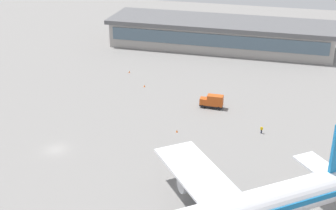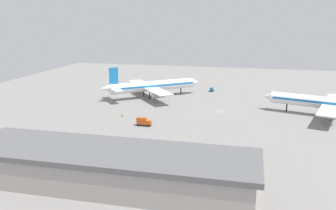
% 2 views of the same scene
% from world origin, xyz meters
% --- Properties ---
extents(ground, '(288.00, 288.00, 0.00)m').
position_xyz_m(ground, '(0.00, 0.00, 0.00)').
color(ground, gray).
extents(terminal_building, '(74.96, 20.48, 9.10)m').
position_xyz_m(terminal_building, '(-21.02, -77.94, 4.64)').
color(terminal_building, '#9E9993').
rests_on(terminal_building, ground).
extents(catering_truck, '(5.61, 2.22, 3.30)m').
position_xyz_m(catering_truck, '(-27.25, -28.70, 1.70)').
color(catering_truck, black).
rests_on(catering_truck, ground).
extents(ground_crew_worker, '(0.58, 0.40, 1.67)m').
position_xyz_m(ground_crew_worker, '(-40.04, -18.27, 0.85)').
color(ground_crew_worker, '#1E2338').
rests_on(ground_crew_worker, ground).
extents(safety_cone_near_gate, '(0.44, 0.44, 0.60)m').
position_xyz_m(safety_cone_near_gate, '(0.35, -46.28, 0.30)').
color(safety_cone_near_gate, '#EA590C').
rests_on(safety_cone_near_gate, ground).
extents(safety_cone_mid_apron, '(0.44, 0.44, 0.60)m').
position_xyz_m(safety_cone_mid_apron, '(-7.22, -37.11, 0.30)').
color(safety_cone_mid_apron, '#EA590C').
rests_on(safety_cone_mid_apron, ground).
extents(safety_cone_far_side, '(0.44, 0.44, 0.60)m').
position_xyz_m(safety_cone_far_side, '(-22.12, -13.90, 0.30)').
color(safety_cone_far_side, '#EA590C').
rests_on(safety_cone_far_side, ground).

